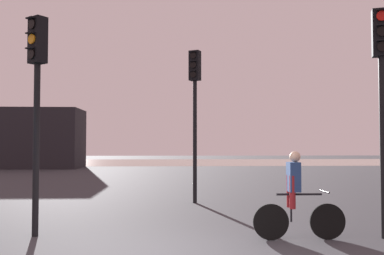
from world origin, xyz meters
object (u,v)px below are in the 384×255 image
Objects in this scene: traffic_light_center at (195,97)px; cyclist at (296,195)px; traffic_light_near_left at (37,83)px; traffic_light_near_right at (382,78)px; distant_building at (20,138)px.

traffic_light_center is 2.68× the size of cyclist.
traffic_light_near_left is (-3.29, -4.49, -0.24)m from traffic_light_center.
traffic_light_near_right is at bearing -146.13° from traffic_light_near_left.
traffic_light_near_right reaches higher than traffic_light_near_left.
distant_building is at bearing -150.76° from cyclist.
distant_building is 28.83m from traffic_light_near_right.
traffic_light_near_right is (15.22, -24.47, 0.81)m from distant_building.
distant_building reaches higher than cyclist.
traffic_light_center is 5.77m from cyclist.
traffic_light_center is (11.96, -19.49, 0.98)m from distant_building.
traffic_light_center is at bearing -88.09° from traffic_light_near_left.
traffic_light_near_right reaches higher than cyclist.
traffic_light_near_right is at bearing 148.77° from traffic_light_center.
traffic_light_center is at bearing -37.82° from traffic_light_near_right.
traffic_light_center is 1.06× the size of traffic_light_near_right.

